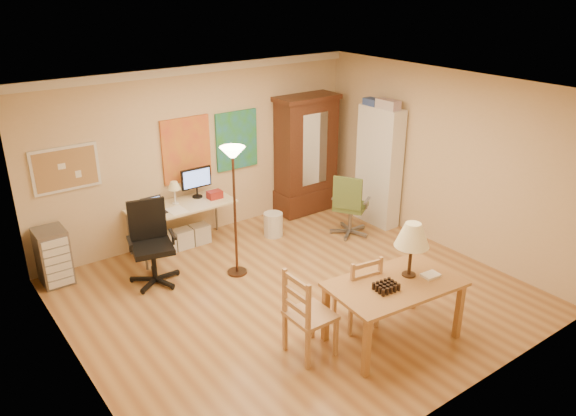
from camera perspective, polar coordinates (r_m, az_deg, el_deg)
floor at (r=7.52m, az=0.82°, el=-8.82°), size 5.50×5.50×0.00m
crown_molding at (r=8.60m, az=-9.29°, el=13.76°), size 5.50×0.08×0.12m
corkboard at (r=8.17m, az=-21.66°, el=3.72°), size 0.90×0.04×0.62m
art_panel_left at (r=8.76m, az=-10.29°, el=5.86°), size 0.80×0.04×1.00m
art_panel_right at (r=9.17m, az=-5.24°, el=6.88°), size 0.75×0.04×0.95m
dining_table at (r=6.44m, az=11.42°, el=-6.10°), size 1.56×1.02×1.39m
ladder_chair_back at (r=6.76m, az=7.12°, el=-8.56°), size 0.50×0.49×0.95m
ladder_chair_left at (r=6.22m, az=2.04°, el=-10.97°), size 0.46×0.48×1.03m
torchiere_lamp at (r=7.46m, az=-5.57°, el=3.48°), size 0.34×0.34×1.86m
computer_desk at (r=8.73m, az=-10.57°, el=-1.32°), size 1.59×0.69×1.20m
office_chair_black at (r=7.91m, az=-13.52°, el=-5.30°), size 0.70×0.70×1.14m
office_chair_green at (r=9.11m, az=6.25°, el=-1.10°), size 0.65×0.65×1.04m
drawer_cart at (r=8.27m, az=-22.73°, el=-4.57°), size 0.39×0.47×0.78m
armoire at (r=9.83m, az=1.85°, el=4.68°), size 1.12×0.53×2.06m
bookshelf at (r=9.42m, az=9.21°, el=4.16°), size 0.30×0.79×1.98m
wastebin at (r=9.07m, az=-1.51°, el=-1.68°), size 0.31×0.31×0.39m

